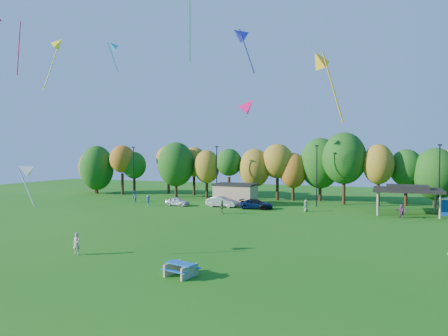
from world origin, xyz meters
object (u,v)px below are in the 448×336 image
at_px(car_c, 257,204).
at_px(car_d, 256,204).
at_px(kite_flyer, 77,244).
at_px(car_b, 222,202).
at_px(car_a, 177,201).
at_px(picnic_table, 181,268).

distance_m(car_c, car_d, 0.12).
bearing_deg(car_c, car_d, 110.53).
xyz_separation_m(kite_flyer, car_b, (-0.13, 30.08, -0.09)).
bearing_deg(car_c, car_a, 87.59).
xyz_separation_m(picnic_table, kite_flyer, (-10.00, 1.76, 0.36)).
bearing_deg(car_d, car_a, 98.02).
relative_size(kite_flyer, car_a, 0.45).
relative_size(car_a, car_d, 0.82).
xyz_separation_m(car_b, car_c, (5.39, -0.10, -0.11)).
height_order(car_b, car_d, car_b).
bearing_deg(car_b, picnic_table, -162.54).
xyz_separation_m(car_a, car_d, (12.00, 1.08, 0.03)).
relative_size(picnic_table, car_c, 0.48).
bearing_deg(car_c, kite_flyer, 162.26).
bearing_deg(car_d, kite_flyer, 173.11).
distance_m(car_a, car_d, 12.05).
height_order(picnic_table, car_c, car_c).
relative_size(car_b, car_c, 0.98).
distance_m(kite_flyer, car_a, 29.65).
bearing_deg(car_a, car_c, -80.66).
bearing_deg(car_a, kite_flyer, -162.67).
distance_m(picnic_table, car_a, 34.94).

